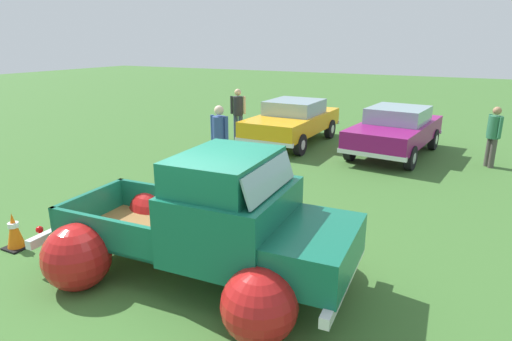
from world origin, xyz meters
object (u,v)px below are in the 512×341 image
Objects in this scene: spectator_2 at (494,133)px; lane_cone_0 at (14,231)px; spectator_1 at (238,111)px; show_car_1 at (396,129)px; spectator_0 at (220,136)px; show_car_0 at (293,120)px; vintage_pickup_truck at (216,232)px.

lane_cone_0 is (-7.01, -9.15, -0.63)m from spectator_2.
spectator_1 is at bearing 95.16° from lane_cone_0.
spectator_2 reaches higher than show_car_1.
spectator_0 reaches higher than show_car_1.
spectator_2 is at bearing 89.33° from show_car_0.
show_car_1 is at bearing 80.75° from vintage_pickup_truck.
show_car_0 is 1.94m from spectator_1.
lane_cone_0 is at bearing -164.58° from spectator_2.
lane_cone_0 is at bearing -5.89° from show_car_0.
spectator_1 is at bearing -79.60° from show_car_1.
show_car_0 is at bearing 102.68° from vintage_pickup_truck.
vintage_pickup_truck is 1.07× the size of show_car_1.
show_car_0 and show_car_1 have the same top height.
spectator_2 is (7.82, 0.24, -0.06)m from spectator_1.
vintage_pickup_truck is 2.68× the size of spectator_1.
show_car_0 is at bearing 3.10° from spectator_0.
lane_cone_0 is at bearing -19.37° from spectator_1.
spectator_2 is at bearing 92.47° from show_car_1.
spectator_1 is (-1.88, -0.39, 0.23)m from show_car_0.
spectator_0 is 5.11m from lane_cone_0.
lane_cone_0 is at bearing -171.89° from vintage_pickup_truck.
spectator_1 reaches higher than show_car_0.
spectator_0 is 1.10× the size of spectator_2.
vintage_pickup_truck reaches higher than spectator_2.
spectator_0 is at bearing -0.80° from spectator_1.
show_car_1 is 10.32m from lane_cone_0.
spectator_2 is at bearing 64.26° from vintage_pickup_truck.
spectator_0 reaches higher than spectator_2.
spectator_0 reaches higher than lane_cone_0.
spectator_0 is at bearing 177.31° from spectator_2.
spectator_1 reaches higher than spectator_2.
vintage_pickup_truck is 2.84× the size of spectator_2.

